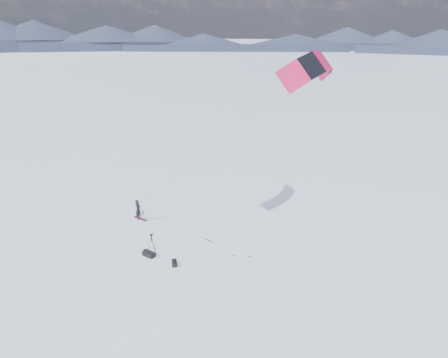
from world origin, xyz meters
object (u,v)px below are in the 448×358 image
Objects in this scene: gear_bag_a at (149,254)px; gear_bag_b at (174,263)px; tripod at (152,241)px; snowboard at (140,219)px; snowkiter at (139,219)px.

gear_bag_a is 1.25× the size of gear_bag_b.
tripod is 0.86m from gear_bag_a.
snowboard is 5.24m from tripod.
gear_bag_b is (6.32, -3.26, 0.11)m from snowboard.
snowkiter reaches higher than snowboard.
snowkiter reaches higher than gear_bag_a.
snowkiter is at bearing -160.01° from gear_bag_b.
gear_bag_b is (2.02, 0.18, -0.04)m from gear_bag_a.
snowkiter is at bearing 151.12° from tripod.
tripod is 1.62× the size of gear_bag_a.
gear_bag_a is at bearing -128.21° from gear_bag_b.
gear_bag_b is (6.44, -3.22, 0.13)m from snowkiter.
snowboard is (0.11, 0.04, 0.02)m from snowkiter.
snowkiter is 5.58m from gear_bag_a.
snowboard is 5.52m from gear_bag_a.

